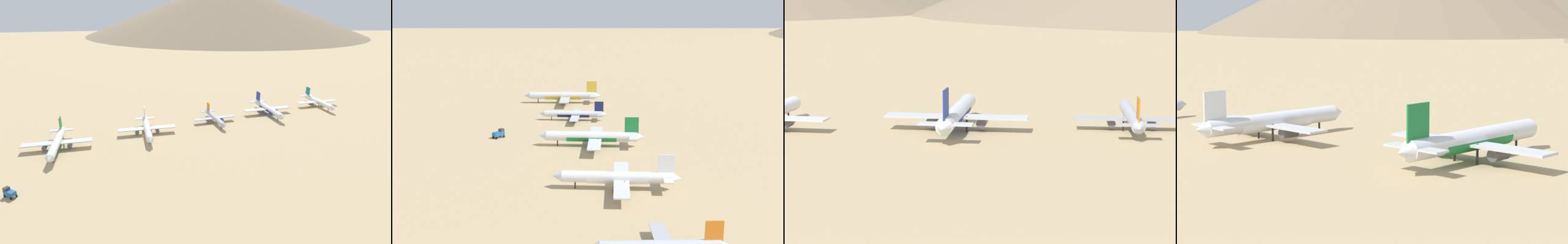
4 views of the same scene
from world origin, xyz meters
TOP-DOWN VIEW (x-y plane):
  - ground_plane at (0.00, 0.00)m, footprint 1800.00×1800.00m
  - parked_jet_2 at (7.54, -46.21)m, footprint 44.11×35.79m
  - parked_jet_3 at (-0.95, 2.35)m, footprint 41.80×33.93m
  - parked_jet_4 at (-9.42, 47.62)m, footprint 33.89×27.51m
  - parked_jet_5 at (-15.19, 89.13)m, footprint 42.35×34.29m
  - parked_jet_6 at (-21.59, 134.76)m, footprint 39.40×31.96m
  - service_truck at (49.04, -59.03)m, footprint 5.36×5.52m
  - desert_hill_4 at (-683.11, 305.45)m, footprint 743.29×743.29m

SIDE VIEW (x-z plane):
  - ground_plane at x=0.00m, z-range 0.00..0.00m
  - service_truck at x=49.04m, z-range 0.13..4.03m
  - parked_jet_4 at x=-9.42m, z-range -1.60..8.18m
  - parked_jet_6 at x=-21.59m, z-range -1.86..9.51m
  - parked_jet_3 at x=-0.95m, z-range -2.02..10.04m
  - parked_jet_5 at x=-15.19m, z-range -2.05..10.20m
  - parked_jet_2 at x=7.54m, z-range -2.13..10.60m
  - desert_hill_4 at x=-683.11m, z-range 0.00..138.25m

